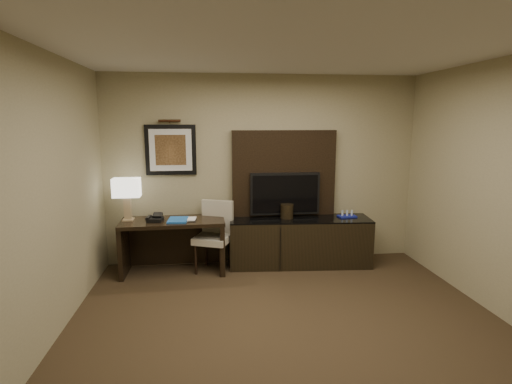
{
  "coord_description": "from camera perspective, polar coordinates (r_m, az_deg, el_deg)",
  "views": [
    {
      "loc": [
        -0.76,
        -3.21,
        2.05
      ],
      "look_at": [
        -0.18,
        1.8,
        1.15
      ],
      "focal_mm": 28.0,
      "sensor_mm": 36.0,
      "label": 1
    }
  ],
  "objects": [
    {
      "name": "floor",
      "position": [
        3.88,
        6.18,
        -21.89
      ],
      "size": [
        4.5,
        5.0,
        0.01
      ],
      "primitive_type": "cube",
      "color": "#312416",
      "rests_on": "ground"
    },
    {
      "name": "ceiling",
      "position": [
        3.36,
        7.11,
        21.2
      ],
      "size": [
        4.5,
        5.0,
        0.01
      ],
      "primitive_type": "cube",
      "color": "silver",
      "rests_on": "wall_back"
    },
    {
      "name": "wall_back",
      "position": [
        5.8,
        0.97,
        3.19
      ],
      "size": [
        4.5,
        0.01,
        2.7
      ],
      "primitive_type": "cube",
      "color": "#998F68",
      "rests_on": "floor"
    },
    {
      "name": "wall_left",
      "position": [
        3.6,
        -30.89,
        -2.55
      ],
      "size": [
        0.01,
        5.0,
        2.7
      ],
      "primitive_type": "cube",
      "color": "#998F68",
      "rests_on": "floor"
    },
    {
      "name": "desk",
      "position": [
        5.59,
        -11.67,
        -7.6
      ],
      "size": [
        1.39,
        0.63,
        0.74
      ],
      "primitive_type": "cube",
      "rotation": [
        0.0,
        0.0,
        0.03
      ],
      "color": "black",
      "rests_on": "floor"
    },
    {
      "name": "credenza",
      "position": [
        5.81,
        6.25,
        -7.03
      ],
      "size": [
        2.02,
        0.69,
        0.68
      ],
      "primitive_type": "cube",
      "rotation": [
        0.0,
        0.0,
        -0.07
      ],
      "color": "black",
      "rests_on": "floor"
    },
    {
      "name": "tv_wall_panel",
      "position": [
        5.8,
        3.99,
        2.37
      ],
      "size": [
        1.5,
        0.12,
        1.3
      ],
      "primitive_type": "cube",
      "color": "black",
      "rests_on": "wall_back"
    },
    {
      "name": "tv",
      "position": [
        5.74,
        4.14,
        -0.24
      ],
      "size": [
        1.0,
        0.08,
        0.6
      ],
      "primitive_type": "cube",
      "color": "black",
      "rests_on": "tv_wall_panel"
    },
    {
      "name": "artwork",
      "position": [
        5.72,
        -12.08,
        5.9
      ],
      "size": [
        0.7,
        0.04,
        0.7
      ],
      "primitive_type": "cube",
      "color": "black",
      "rests_on": "wall_back"
    },
    {
      "name": "picture_light",
      "position": [
        5.67,
        -12.26,
        9.9
      ],
      "size": [
        0.04,
        0.04,
        0.3
      ],
      "primitive_type": "cylinder",
      "color": "#402414",
      "rests_on": "wall_back"
    },
    {
      "name": "desk_chair",
      "position": [
        5.52,
        -6.19,
        -6.58
      ],
      "size": [
        0.61,
        0.65,
        0.94
      ],
      "primitive_type": null,
      "rotation": [
        0.0,
        0.0,
        -0.39
      ],
      "color": "beige",
      "rests_on": "floor"
    },
    {
      "name": "table_lamp",
      "position": [
        5.56,
        -17.94,
        -0.8
      ],
      "size": [
        0.39,
        0.24,
        0.61
      ],
      "primitive_type": null,
      "rotation": [
        0.0,
        0.0,
        0.07
      ],
      "color": "tan",
      "rests_on": "desk"
    },
    {
      "name": "desk_phone",
      "position": [
        5.45,
        -14.22,
        -3.6
      ],
      "size": [
        0.22,
        0.2,
        0.1
      ],
      "primitive_type": null,
      "rotation": [
        0.0,
        0.0,
        -0.12
      ],
      "color": "black",
      "rests_on": "desk"
    },
    {
      "name": "blue_folder",
      "position": [
        5.44,
        -11.08,
        -3.94
      ],
      "size": [
        0.27,
        0.35,
        0.02
      ],
      "primitive_type": "cube",
      "rotation": [
        0.0,
        0.0,
        -0.06
      ],
      "color": "#18509E",
      "rests_on": "desk"
    },
    {
      "name": "book",
      "position": [
        5.43,
        -10.33,
        -2.83
      ],
      "size": [
        0.17,
        0.03,
        0.22
      ],
      "primitive_type": "imported",
      "rotation": [
        0.0,
        0.0,
        -0.07
      ],
      "color": "#B39F8D",
      "rests_on": "desk"
    },
    {
      "name": "ice_bucket",
      "position": [
        5.69,
        4.44,
        -2.74
      ],
      "size": [
        0.2,
        0.2,
        0.2
      ],
      "primitive_type": "cylinder",
      "rotation": [
        0.0,
        0.0,
        -0.09
      ],
      "color": "black",
      "rests_on": "credenza"
    },
    {
      "name": "minibar_tray",
      "position": [
        5.9,
        12.88,
        -3.06
      ],
      "size": [
        0.27,
        0.18,
        0.09
      ],
      "primitive_type": null,
      "rotation": [
        0.0,
        0.0,
        0.1
      ],
      "color": "navy",
      "rests_on": "credenza"
    }
  ]
}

